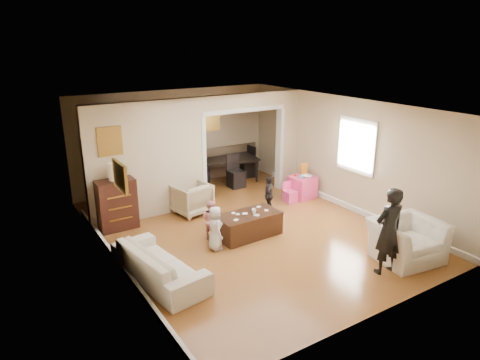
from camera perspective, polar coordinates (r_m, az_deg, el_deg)
floor at (r=9.17m, az=0.67°, el=-6.58°), size 7.00×7.00×0.00m
partition_left at (r=9.68m, az=-12.04°, el=2.55°), size 2.75×0.18×2.60m
partition_right at (r=11.53m, az=6.21°, el=5.31°), size 0.55×0.18×2.60m
partition_header at (r=10.54m, az=0.43°, el=10.44°), size 2.22×0.18×0.35m
window_pane at (r=10.07m, az=15.18°, el=4.38°), size 0.03×0.95×1.10m
framed_art_partition at (r=9.22m, az=-16.85°, el=4.92°), size 0.45×0.03×0.55m
framed_art_sofa_wall at (r=6.95m, az=-15.57°, el=0.46°), size 0.03×0.55×0.40m
framed_art_alcove at (r=12.05m, az=-3.83°, el=7.87°), size 0.45×0.03×0.55m
sofa at (r=7.40m, az=-10.65°, el=-10.80°), size 1.07×2.09×0.58m
armchair_back at (r=9.95m, az=-6.44°, el=-2.44°), size 0.88×0.89×0.71m
armchair_front at (r=8.42m, az=21.16°, el=-7.45°), size 1.27×1.15×0.74m
dresser at (r=9.40m, az=-15.97°, el=-3.12°), size 0.78×0.44×1.08m
table_lamp at (r=9.17m, az=-16.35°, el=1.07°), size 0.22×0.22×0.36m
potted_plant at (r=9.24m, az=-15.14°, el=1.00°), size 0.24×0.21×0.27m
coffee_table at (r=8.80m, az=1.11°, el=-5.94°), size 1.32×0.70×0.48m
coffee_cup at (r=8.71m, az=1.86°, el=-4.19°), size 0.10×0.10×0.09m
play_table at (r=11.02m, az=8.19°, el=-0.91°), size 0.63×0.63×0.55m
cereal_box at (r=11.04m, az=8.43°, el=1.43°), size 0.21×0.09×0.30m
cyan_cup at (r=10.83m, az=8.03°, el=0.50°), size 0.08×0.08×0.08m
toy_block at (r=10.94m, az=7.37°, el=0.64°), size 0.10×0.09×0.05m
play_bowl at (r=10.88m, az=8.87°, el=0.47°), size 0.24×0.24×0.05m
dining_table at (r=12.18m, az=-2.13°, el=1.38°), size 2.06×1.44×0.66m
adult_person at (r=7.69m, az=19.05°, el=-6.41°), size 0.59×0.42×1.54m
child_kneel_a at (r=8.21m, az=-3.29°, el=-6.38°), size 0.33×0.45×0.86m
child_kneel_b at (r=8.65m, az=-3.87°, el=-5.26°), size 0.43×0.48×0.81m
child_toddler at (r=9.86m, az=3.83°, el=-1.99°), size 0.54×0.52×0.90m
craft_papers at (r=8.74m, az=1.27°, el=-4.37°), size 0.91×0.48×0.00m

